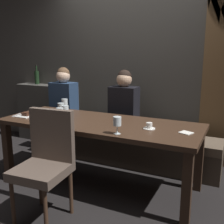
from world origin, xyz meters
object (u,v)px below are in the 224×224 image
(diner_redhead, at_px, (64,97))
(wine_glass_far_left, at_px, (117,122))
(dining_table, at_px, (99,129))
(wine_glass_center_front, at_px, (61,107))
(dessert_plate, at_px, (26,115))
(wine_glass_far_right, at_px, (60,113))
(wine_bottle_dark_red, at_px, (37,77))
(chair_near_side, at_px, (46,157))
(diner_bearded, at_px, (124,102))
(fork_on_table, at_px, (16,115))
(banquette_bench, at_px, (124,146))
(wine_glass_end_right, at_px, (65,110))
(espresso_cup, at_px, (149,126))
(wine_glass_near_right, at_px, (65,103))

(diner_redhead, height_order, wine_glass_far_left, diner_redhead)
(dining_table, relative_size, wine_glass_center_front, 13.41)
(dessert_plate, bearing_deg, wine_glass_far_right, -7.18)
(wine_bottle_dark_red, distance_m, wine_glass_center_front, 1.66)
(chair_near_side, height_order, diner_bearded, diner_bearded)
(wine_glass_center_front, height_order, fork_on_table, wine_glass_center_front)
(chair_near_side, bearing_deg, diner_redhead, 119.73)
(banquette_bench, xyz_separation_m, dessert_plate, (-0.90, -0.86, 0.53))
(wine_glass_end_right, xyz_separation_m, wine_glass_far_right, (0.02, -0.13, -0.00))
(wine_glass_far_right, bearing_deg, chair_near_side, -68.24)
(wine_glass_center_front, bearing_deg, wine_glass_far_left, -20.88)
(banquette_bench, relative_size, chair_near_side, 2.55)
(chair_near_side, height_order, espresso_cup, chair_near_side)
(wine_glass_end_right, xyz_separation_m, dessert_plate, (-0.53, -0.06, -0.10))
(diner_bearded, height_order, wine_glass_far_right, diner_bearded)
(diner_bearded, relative_size, wine_glass_end_right, 4.95)
(diner_bearded, bearing_deg, banquette_bench, -29.33)
(chair_near_side, distance_m, wine_glass_far_right, 0.61)
(diner_redhead, xyz_separation_m, wine_glass_center_front, (0.46, -0.70, 0.01))
(wine_glass_far_right, bearing_deg, wine_glass_end_right, 98.54)
(chair_near_side, relative_size, wine_bottle_dark_red, 3.01)
(dining_table, relative_size, wine_glass_far_left, 13.41)
(dining_table, distance_m, wine_glass_end_right, 0.43)
(banquette_bench, xyz_separation_m, diner_redhead, (-0.97, 0.00, 0.61))
(wine_glass_end_right, relative_size, wine_glass_far_left, 1.00)
(fork_on_table, bearing_deg, wine_glass_far_right, -16.42)
(dining_table, bearing_deg, diner_redhead, 143.90)
(wine_bottle_dark_red, bearing_deg, chair_near_side, -47.88)
(wine_glass_near_right, relative_size, wine_glass_center_front, 1.00)
(wine_glass_near_right, height_order, dessert_plate, wine_glass_near_right)
(banquette_bench, distance_m, diner_redhead, 1.14)
(diner_bearded, bearing_deg, dessert_plate, -135.88)
(diner_bearded, distance_m, wine_glass_end_right, 0.88)
(wine_glass_near_right, distance_m, dessert_plate, 0.50)
(diner_redhead, bearing_deg, wine_glass_center_front, -56.45)
(diner_redhead, relative_size, fork_on_table, 4.83)
(diner_redhead, bearing_deg, wine_bottle_dark_red, 155.76)
(wine_glass_far_left, relative_size, fork_on_table, 0.96)
(wine_glass_end_right, height_order, espresso_cup, wine_glass_end_right)
(diner_bearded, distance_m, wine_bottle_dark_red, 1.81)
(dining_table, xyz_separation_m, wine_glass_near_right, (-0.63, 0.26, 0.20))
(diner_bearded, bearing_deg, chair_near_side, -95.80)
(dining_table, xyz_separation_m, wine_glass_far_right, (-0.35, -0.23, 0.20))
(diner_bearded, distance_m, espresso_cup, 0.95)
(banquette_bench, bearing_deg, fork_on_table, -140.21)
(diner_bearded, bearing_deg, wine_bottle_dark_red, 168.40)
(banquette_bench, xyz_separation_m, diner_bearded, (-0.01, 0.00, 0.61))
(diner_bearded, distance_m, wine_glass_far_right, 0.99)
(wine_glass_far_left, bearing_deg, espresso_cup, 53.27)
(chair_near_side, bearing_deg, wine_glass_near_right, 116.15)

